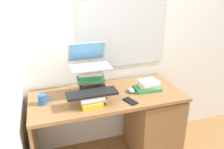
{
  "coord_description": "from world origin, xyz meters",
  "views": [
    {
      "loc": [
        -0.52,
        -1.77,
        1.68
      ],
      "look_at": [
        0.05,
        0.03,
        0.92
      ],
      "focal_mm": 36.27,
      "sensor_mm": 36.0,
      "label": 1
    }
  ],
  "objects": [
    {
      "name": "desk",
      "position": [
        0.35,
        -0.02,
        0.4
      ],
      "size": [
        1.38,
        0.61,
        0.74
      ],
      "color": "olive",
      "rests_on": "ground"
    },
    {
      "name": "keyboard",
      "position": [
        -0.17,
        -0.14,
        0.84
      ],
      "size": [
        0.42,
        0.14,
        0.02
      ],
      "primitive_type": "cube",
      "rotation": [
        0.0,
        0.0,
        0.01
      ],
      "color": "black",
      "rests_on": "book_stack_keyboard_riser"
    },
    {
      "name": "book_stack_keyboard_riser",
      "position": [
        -0.18,
        -0.14,
        0.79
      ],
      "size": [
        0.23,
        0.19,
        0.09
      ],
      "color": "yellow",
      "rests_on": "desk"
    },
    {
      "name": "wall_back",
      "position": [
        0.0,
        0.35,
        1.3
      ],
      "size": [
        6.0,
        0.06,
        2.6
      ],
      "color": "white",
      "rests_on": "ground"
    },
    {
      "name": "mug",
      "position": [
        -0.57,
        -0.0,
        0.78
      ],
      "size": [
        0.11,
        0.07,
        0.09
      ],
      "color": "#265999",
      "rests_on": "desk"
    },
    {
      "name": "wall_left",
      "position": [
        -0.77,
        0.0,
        1.3
      ],
      "size": [
        0.05,
        6.0,
        2.6
      ],
      "primitive_type": "cube",
      "color": "silver",
      "rests_on": "ground"
    },
    {
      "name": "cell_phone",
      "position": [
        0.15,
        -0.19,
        0.75
      ],
      "size": [
        0.11,
        0.15,
        0.01
      ],
      "primitive_type": "cube",
      "rotation": [
        0.0,
        0.0,
        0.34
      ],
      "color": "black",
      "rests_on": "desk"
    },
    {
      "name": "book_stack_side",
      "position": [
        0.4,
        -0.02,
        0.78
      ],
      "size": [
        0.24,
        0.16,
        0.09
      ],
      "color": "#338C4C",
      "rests_on": "desk"
    },
    {
      "name": "laptop",
      "position": [
        -0.13,
        0.13,
        1.04
      ],
      "size": [
        0.35,
        0.3,
        0.2
      ],
      "color": "#B7BABF",
      "rests_on": "book_stack_tall"
    },
    {
      "name": "computer_mouse",
      "position": [
        0.22,
        -0.02,
        0.76
      ],
      "size": [
        0.06,
        0.1,
        0.04
      ],
      "primitive_type": "ellipsoid",
      "color": "#A5A8AD",
      "rests_on": "desk"
    },
    {
      "name": "book_stack_tall",
      "position": [
        -0.13,
        0.07,
        0.86
      ],
      "size": [
        0.26,
        0.18,
        0.25
      ],
      "color": "yellow",
      "rests_on": "desk"
    }
  ]
}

